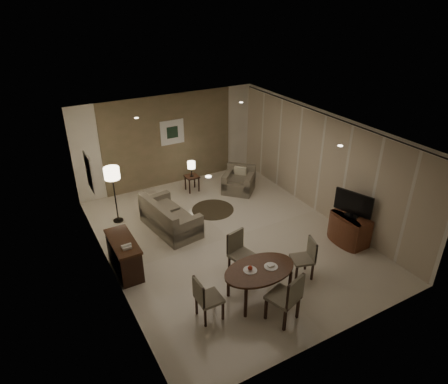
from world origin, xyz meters
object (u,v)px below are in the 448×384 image
chair_far (242,255)px  side_table (192,183)px  dining_table (259,283)px  chair_left (209,298)px  armchair (239,180)px  sofa (170,215)px  chair_near (283,296)px  console_desk (124,256)px  floor_lamp (115,195)px  chair_right (302,259)px  tv_cabinet (350,229)px

chair_far → side_table: 4.06m
dining_table → chair_left: (-1.06, -0.00, 0.11)m
chair_left → armchair: bearing=-37.0°
dining_table → sofa: sofa is taller
dining_table → chair_far: 0.76m
chair_near → dining_table: bearing=-103.6°
console_desk → floor_lamp: bearing=78.5°
dining_table → chair_near: bearing=-85.4°
armchair → floor_lamp: floor_lamp is taller
chair_near → chair_right: size_ratio=1.19×
dining_table → chair_near: size_ratio=1.41×
chair_far → chair_near: bearing=-104.8°
chair_near → chair_left: bearing=-49.1°
chair_far → chair_right: size_ratio=1.11×
chair_far → chair_left: size_ratio=1.08×
sofa → side_table: sofa is taller
console_desk → chair_left: (0.94, -2.05, 0.07)m
tv_cabinet → chair_right: (-1.77, -0.44, 0.08)m
chair_near → sofa: size_ratio=0.61×
tv_cabinet → floor_lamp: floor_lamp is taller
armchair → floor_lamp: size_ratio=0.56×
dining_table → armchair: 4.48m
console_desk → side_table: (2.80, 2.68, -0.14)m
chair_near → armchair: chair_near is taller
chair_near → chair_far: size_ratio=1.07×
tv_cabinet → armchair: (-0.93, 3.47, 0.02)m
console_desk → chair_left: chair_left is taller
chair_right → floor_lamp: 4.84m
console_desk → chair_near: bearing=-53.0°
sofa → armchair: bearing=-78.4°
console_desk → chair_left: size_ratio=1.36×
dining_table → floor_lamp: 4.42m
chair_right → chair_near: bearing=-37.2°
dining_table → chair_far: bearing=83.4°
sofa → chair_right: bearing=-159.6°
armchair → floor_lamp: 3.57m
chair_far → sofa: 2.43m
dining_table → floor_lamp: (-1.58, 4.11, 0.41)m
chair_right → console_desk: bearing=-105.1°
chair_near → armchair: 5.07m
chair_left → floor_lamp: 4.15m
console_desk → floor_lamp: floor_lamp is taller
chair_far → floor_lamp: floor_lamp is taller
chair_far → chair_right: 1.22m
chair_far → side_table: bearing=66.3°
dining_table → side_table: (0.81, 4.73, -0.10)m
dining_table → floor_lamp: floor_lamp is taller
console_desk → side_table: bearing=43.7°
tv_cabinet → chair_left: bearing=-172.1°
tv_cabinet → armchair: bearing=104.9°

